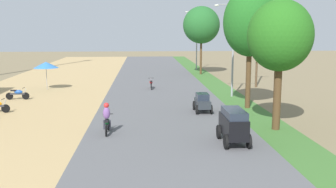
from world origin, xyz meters
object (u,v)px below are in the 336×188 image
car_hatchback_charcoal (202,102)px  median_tree_nearest (280,36)px  parked_motorbike_sixth (18,93)px  motorbike_ahead_second (107,119)px  car_van_black (233,124)px  streetlamp_near (233,43)px  vendor_umbrella (46,65)px  median_tree_third (201,25)px  motorbike_ahead_third (151,83)px  median_tree_second (250,22)px  utility_pole_near (258,42)px  streetlamp_mid (197,36)px

car_hatchback_charcoal → median_tree_nearest: bearing=-54.4°
parked_motorbike_sixth → motorbike_ahead_second: motorbike_ahead_second is taller
car_van_black → streetlamp_near: bearing=77.2°
vendor_umbrella → car_hatchback_charcoal: size_ratio=1.26×
parked_motorbike_sixth → median_tree_third: 24.00m
motorbike_ahead_third → median_tree_second: bearing=-54.4°
motorbike_ahead_third → utility_pole_near: bearing=4.6°
median_tree_third → motorbike_ahead_third: size_ratio=4.53×
motorbike_ahead_third → median_tree_nearest: bearing=-66.6°
median_tree_second → car_van_black: 10.18m
parked_motorbike_sixth → median_tree_third: median_tree_third is taller
median_tree_second → parked_motorbike_sixth: bearing=165.9°
motorbike_ahead_third → motorbike_ahead_second: bearing=-99.8°
median_tree_second → median_tree_third: size_ratio=1.01×
streetlamp_near → motorbike_ahead_third: (-6.49, 4.45, -3.82)m
vendor_umbrella → median_tree_second: median_tree_second is taller
utility_pole_near → vendor_umbrella: bearing=-178.3°
car_hatchback_charcoal → car_van_black: bearing=-87.0°
vendor_umbrella → median_tree_nearest: bearing=-43.6°
median_tree_second → utility_pole_near: 10.65m
vendor_umbrella → streetlamp_mid: bearing=45.7°
car_van_black → parked_motorbike_sixth: bearing=137.8°
car_van_black → car_hatchback_charcoal: bearing=93.0°
motorbike_ahead_second → vendor_umbrella: bearing=113.7°
parked_motorbike_sixth → car_van_black: size_ratio=0.75×
motorbike_ahead_second → median_tree_nearest: bearing=2.2°
parked_motorbike_sixth → car_hatchback_charcoal: bearing=-22.0°
motorbike_ahead_second → motorbike_ahead_third: 15.55m
parked_motorbike_sixth → median_tree_third: (16.79, 16.27, 5.42)m
vendor_umbrella → motorbike_ahead_second: bearing=-66.3°
parked_motorbike_sixth → median_tree_second: size_ratio=0.22×
motorbike_ahead_second → utility_pole_near: bearing=51.8°
vendor_umbrella → motorbike_ahead_second: (6.81, -15.55, -1.45)m
median_tree_second → streetlamp_mid: (-0.03, 25.67, -1.33)m
parked_motorbike_sixth → streetlamp_mid: 27.60m
utility_pole_near → motorbike_ahead_third: size_ratio=4.55×
parked_motorbike_sixth → utility_pole_near: 21.61m
vendor_umbrella → utility_pole_near: 19.61m
streetlamp_mid → car_hatchback_charcoal: streetlamp_mid is taller
car_hatchback_charcoal → motorbike_ahead_second: 7.66m
median_tree_nearest → motorbike_ahead_second: bearing=-177.8°
car_hatchback_charcoal → motorbike_ahead_third: size_ratio=1.11×
parked_motorbike_sixth → median_tree_nearest: (16.97, -10.16, 4.55)m
parked_motorbike_sixth → vendor_umbrella: vendor_umbrella is taller
median_tree_third → utility_pole_near: median_tree_third is taller
motorbike_ahead_second → motorbike_ahead_third: bearing=80.2°
median_tree_nearest → median_tree_third: (-0.19, 26.43, 0.87)m
streetlamp_near → car_van_black: (-2.96, -13.07, -3.37)m
parked_motorbike_sixth → motorbike_ahead_second: bearing=-53.3°
median_tree_second → car_van_black: median_tree_second is taller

